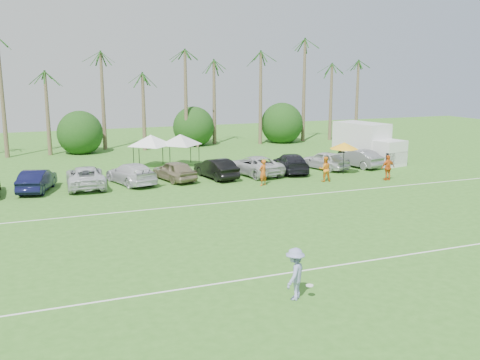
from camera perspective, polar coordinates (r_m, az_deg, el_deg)
name	(u,v)px	position (r m, az deg, el deg)	size (l,w,h in m)	color
ground	(342,287)	(20.95, 10.86, -11.12)	(120.00, 120.00, 0.00)	#367121
field_lines	(258,229)	(27.61, 1.95, -5.27)	(80.00, 12.10, 0.01)	white
palm_tree_2	(7,57)	(54.25, -23.58, 11.93)	(2.40, 2.40, 10.90)	brown
palm_tree_3	(53,48)	(54.32, -19.34, 13.13)	(2.40, 2.40, 11.90)	brown
palm_tree_4	(98,76)	(54.62, -14.89, 10.66)	(2.40, 2.40, 8.90)	brown
palm_tree_5	(139,67)	(55.24, -10.74, 11.76)	(2.40, 2.40, 9.90)	brown
palm_tree_6	(178,58)	(56.15, -6.66, 12.75)	(2.40, 2.40, 10.90)	brown
palm_tree_7	(215,50)	(57.35, -2.71, 13.64)	(2.40, 2.40, 11.90)	brown
palm_tree_8	(259,75)	(59.12, 1.99, 11.08)	(2.40, 2.40, 8.90)	brown
palm_tree_9	(300,67)	(61.28, 6.38, 11.85)	(2.40, 2.40, 9.90)	brown
palm_tree_10	(339,60)	(63.78, 10.47, 12.49)	(2.40, 2.40, 10.90)	brown
palm_tree_11	(368,53)	(65.99, 13.53, 13.07)	(2.40, 2.40, 11.90)	brown
bush_tree_1	(79,134)	(55.76, -16.76, 4.71)	(4.00, 4.00, 4.00)	brown
bush_tree_2	(195,129)	(57.98, -4.83, 5.41)	(4.00, 4.00, 4.00)	brown
bush_tree_3	(279,126)	(61.59, 4.16, 5.78)	(4.00, 4.00, 4.00)	brown
sideline_player_a	(263,173)	(37.82, 2.47, 0.80)	(0.68, 0.45, 1.87)	#CC5516
sideline_player_b	(325,169)	(39.69, 9.05, 1.16)	(0.89, 0.70, 1.84)	orange
sideline_player_c	(388,168)	(41.09, 15.51, 1.27)	(1.11, 0.46, 1.89)	#DC5E18
box_truck	(368,141)	(48.91, 13.52, 4.02)	(3.85, 7.03, 3.43)	silver
canopy_tent_left	(151,135)	(45.38, -9.51, 4.77)	(3.96, 3.96, 3.20)	black
canopy_tent_right	(180,134)	(45.76, -6.40, 4.87)	(3.91, 3.91, 3.16)	black
market_umbrella	(344,146)	(42.50, 11.04, 3.62)	(2.27, 2.27, 2.53)	black
frisbee_player	(295,274)	(19.32, 5.88, -9.93)	(1.36, 1.36, 1.89)	#8890C1
parked_car_1	(37,180)	(38.53, -20.85, -0.03)	(1.59, 4.56, 1.50)	black
parked_car_2	(86,177)	(38.73, -16.15, 0.33)	(2.50, 5.41, 1.50)	silver
parked_car_3	(131,174)	(39.18, -11.54, 0.68)	(2.11, 5.18, 1.50)	silver
parked_car_4	(174,171)	(39.80, -7.02, 1.00)	(1.78, 4.41, 1.50)	gray
parked_car_5	(216,168)	(40.45, -2.56, 1.25)	(1.59, 4.56, 1.50)	black
parked_car_6	(254,165)	(41.70, 1.51, 1.57)	(2.50, 5.41, 1.50)	silver
parked_car_7	(291,163)	(42.99, 5.43, 1.82)	(2.11, 5.18, 1.50)	black
parked_car_8	(324,160)	(44.63, 9.00, 2.09)	(1.78, 4.41, 1.50)	silver
parked_car_9	(358,158)	(46.25, 12.44, 2.30)	(1.59, 4.56, 1.50)	gray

